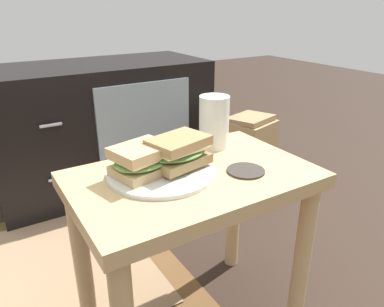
# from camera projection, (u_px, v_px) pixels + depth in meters

# --- Properties ---
(side_table) EXTENTS (0.56, 0.36, 0.46)m
(side_table) POSITION_uv_depth(u_px,v_px,m) (193.00, 207.00, 0.88)
(side_table) COLOR tan
(side_table) RESTS_ON ground
(tv_cabinet) EXTENTS (0.96, 0.46, 0.58)m
(tv_cabinet) POSITION_uv_depth(u_px,v_px,m) (102.00, 127.00, 1.70)
(tv_cabinet) COLOR black
(tv_cabinet) RESTS_ON ground
(area_rug) EXTENTS (0.90, 0.82, 0.01)m
(area_rug) POSITION_uv_depth(u_px,v_px,m) (31.00, 280.00, 1.17)
(area_rug) COLOR brown
(area_rug) RESTS_ON ground
(plate) EXTENTS (0.25, 0.25, 0.01)m
(plate) POSITION_uv_depth(u_px,v_px,m) (161.00, 172.00, 0.84)
(plate) COLOR silver
(plate) RESTS_ON side_table
(sandwich_front) EXTENTS (0.15, 0.13, 0.07)m
(sandwich_front) POSITION_uv_depth(u_px,v_px,m) (142.00, 160.00, 0.81)
(sandwich_front) COLOR tan
(sandwich_front) RESTS_ON plate
(sandwich_back) EXTENTS (0.16, 0.13, 0.07)m
(sandwich_back) POSITION_uv_depth(u_px,v_px,m) (179.00, 151.00, 0.84)
(sandwich_back) COLOR #9E7A4C
(sandwich_back) RESTS_ON plate
(beer_glass) EXTENTS (0.08, 0.08, 0.14)m
(beer_glass) POSITION_uv_depth(u_px,v_px,m) (214.00, 123.00, 0.98)
(beer_glass) COLOR silver
(beer_glass) RESTS_ON side_table
(coaster) EXTENTS (0.09, 0.09, 0.01)m
(coaster) POSITION_uv_depth(u_px,v_px,m) (246.00, 171.00, 0.86)
(coaster) COLOR #332D28
(coaster) RESTS_ON side_table
(paper_bag) EXTENTS (0.22, 0.22, 0.38)m
(paper_bag) POSITION_uv_depth(u_px,v_px,m) (248.00, 157.00, 1.63)
(paper_bag) COLOR tan
(paper_bag) RESTS_ON ground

